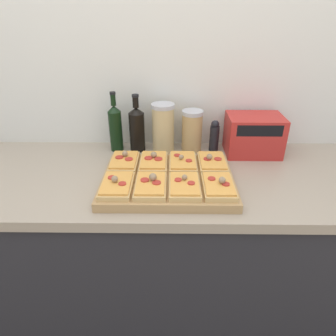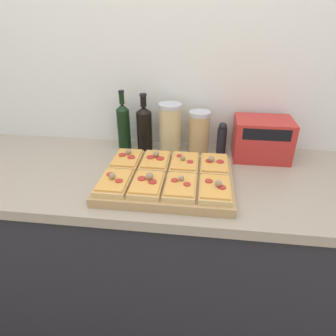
{
  "view_description": "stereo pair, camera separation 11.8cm",
  "coord_description": "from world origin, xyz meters",
  "px_view_note": "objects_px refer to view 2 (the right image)",
  "views": [
    {
      "loc": [
        0.07,
        -0.78,
        1.54
      ],
      "look_at": [
        0.05,
        0.26,
        0.98
      ],
      "focal_mm": 32.0,
      "sensor_mm": 36.0,
      "label": 1
    },
    {
      "loc": [
        0.19,
        -0.77,
        1.54
      ],
      "look_at": [
        0.05,
        0.26,
        0.98
      ],
      "focal_mm": 32.0,
      "sensor_mm": 36.0,
      "label": 2
    }
  ],
  "objects_px": {
    "grain_jar_tall": "(170,128)",
    "grain_jar_short": "(199,132)",
    "wine_bottle": "(144,127)",
    "pepper_mill": "(222,138)",
    "cutting_board": "(167,180)",
    "toaster_oven": "(262,139)",
    "olive_oil_bottle": "(124,125)"
  },
  "relations": [
    {
      "from": "grain_jar_tall",
      "to": "grain_jar_short",
      "type": "bearing_deg",
      "value": 0.0
    },
    {
      "from": "wine_bottle",
      "to": "grain_jar_short",
      "type": "distance_m",
      "value": 0.26
    },
    {
      "from": "wine_bottle",
      "to": "grain_jar_short",
      "type": "bearing_deg",
      "value": 0.0
    },
    {
      "from": "grain_jar_tall",
      "to": "pepper_mill",
      "type": "distance_m",
      "value": 0.25
    },
    {
      "from": "cutting_board",
      "to": "wine_bottle",
      "type": "bearing_deg",
      "value": 115.18
    },
    {
      "from": "grain_jar_short",
      "to": "pepper_mill",
      "type": "bearing_deg",
      "value": 0.0
    },
    {
      "from": "grain_jar_short",
      "to": "toaster_oven",
      "type": "bearing_deg",
      "value": -5.68
    },
    {
      "from": "olive_oil_bottle",
      "to": "toaster_oven",
      "type": "relative_size",
      "value": 1.03
    },
    {
      "from": "cutting_board",
      "to": "toaster_oven",
      "type": "distance_m",
      "value": 0.5
    },
    {
      "from": "grain_jar_tall",
      "to": "grain_jar_short",
      "type": "relative_size",
      "value": 1.16
    },
    {
      "from": "olive_oil_bottle",
      "to": "wine_bottle",
      "type": "height_order",
      "value": "olive_oil_bottle"
    },
    {
      "from": "wine_bottle",
      "to": "pepper_mill",
      "type": "xyz_separation_m",
      "value": [
        0.37,
        0.0,
        -0.04
      ]
    },
    {
      "from": "cutting_board",
      "to": "pepper_mill",
      "type": "bearing_deg",
      "value": 55.87
    },
    {
      "from": "olive_oil_bottle",
      "to": "grain_jar_tall",
      "type": "xyz_separation_m",
      "value": [
        0.23,
        0.0,
        -0.0
      ]
    },
    {
      "from": "toaster_oven",
      "to": "grain_jar_short",
      "type": "bearing_deg",
      "value": 174.32
    },
    {
      "from": "pepper_mill",
      "to": "toaster_oven",
      "type": "bearing_deg",
      "value": -9.08
    },
    {
      "from": "pepper_mill",
      "to": "toaster_oven",
      "type": "relative_size",
      "value": 0.55
    },
    {
      "from": "olive_oil_bottle",
      "to": "wine_bottle",
      "type": "bearing_deg",
      "value": 0.0
    },
    {
      "from": "grain_jar_short",
      "to": "pepper_mill",
      "type": "distance_m",
      "value": 0.11
    },
    {
      "from": "pepper_mill",
      "to": "grain_jar_short",
      "type": "bearing_deg",
      "value": 180.0
    },
    {
      "from": "grain_jar_short",
      "to": "wine_bottle",
      "type": "bearing_deg",
      "value": 180.0
    },
    {
      "from": "pepper_mill",
      "to": "wine_bottle",
      "type": "bearing_deg",
      "value": 180.0
    },
    {
      "from": "olive_oil_bottle",
      "to": "grain_jar_short",
      "type": "bearing_deg",
      "value": 0.0
    },
    {
      "from": "olive_oil_bottle",
      "to": "grain_jar_tall",
      "type": "distance_m",
      "value": 0.23
    },
    {
      "from": "grain_jar_tall",
      "to": "cutting_board",
      "type": "bearing_deg",
      "value": -85.23
    },
    {
      "from": "cutting_board",
      "to": "grain_jar_tall",
      "type": "relative_size",
      "value": 2.21
    },
    {
      "from": "cutting_board",
      "to": "toaster_oven",
      "type": "height_order",
      "value": "toaster_oven"
    },
    {
      "from": "grain_jar_tall",
      "to": "toaster_oven",
      "type": "xyz_separation_m",
      "value": [
        0.42,
        -0.03,
        -0.02
      ]
    },
    {
      "from": "cutting_board",
      "to": "olive_oil_bottle",
      "type": "xyz_separation_m",
      "value": [
        -0.25,
        0.32,
        0.1
      ]
    },
    {
      "from": "olive_oil_bottle",
      "to": "toaster_oven",
      "type": "bearing_deg",
      "value": -2.51
    },
    {
      "from": "toaster_oven",
      "to": "pepper_mill",
      "type": "bearing_deg",
      "value": 170.92
    },
    {
      "from": "olive_oil_bottle",
      "to": "pepper_mill",
      "type": "height_order",
      "value": "olive_oil_bottle"
    }
  ]
}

